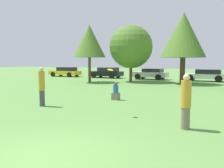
{
  "coord_description": "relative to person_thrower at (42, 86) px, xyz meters",
  "views": [
    {
      "loc": [
        3.91,
        -4.46,
        2.25
      ],
      "look_at": [
        -0.94,
        5.59,
        1.18
      ],
      "focal_mm": 40.37,
      "sensor_mm": 36.0,
      "label": 1
    }
  ],
  "objects": [
    {
      "name": "ground_plane",
      "position": [
        4.45,
        -5.0,
        -0.98
      ],
      "size": [
        120.0,
        120.0,
        0.0
      ],
      "primitive_type": "plane",
      "color": "#5B8E42"
    },
    {
      "name": "parked_car_black",
      "position": [
        -6.02,
        18.76,
        -0.3
      ],
      "size": [
        4.14,
        2.11,
        1.31
      ],
      "rotation": [
        0.0,
        0.0,
        3.13
      ],
      "color": "black",
      "rests_on": "ground"
    },
    {
      "name": "parked_car_white",
      "position": [
        5.78,
        18.7,
        -0.3
      ],
      "size": [
        4.53,
        1.94,
        1.26
      ],
      "rotation": [
        0.0,
        0.0,
        3.13
      ],
      "color": "silver",
      "rests_on": "ground"
    },
    {
      "name": "tree_2",
      "position": [
        4.03,
        14.78,
        3.57
      ],
      "size": [
        4.2,
        4.2,
        6.67
      ],
      "color": "#473323",
      "rests_on": "ground"
    },
    {
      "name": "tree_1",
      "position": [
        -1.23,
        14.89,
        2.62
      ],
      "size": [
        4.43,
        4.43,
        5.82
      ],
      "color": "brown",
      "rests_on": "ground"
    },
    {
      "name": "frisbee",
      "position": [
        3.92,
        -0.42,
        0.88
      ],
      "size": [
        0.24,
        0.23,
        0.09
      ],
      "color": "yellow"
    },
    {
      "name": "bystander_sitting",
      "position": [
        2.43,
        3.3,
        -0.56
      ],
      "size": [
        0.4,
        0.33,
        1.02
      ],
      "color": "#726651",
      "rests_on": "ground"
    },
    {
      "name": "person_thrower",
      "position": [
        0.0,
        0.0,
        0.0
      ],
      "size": [
        0.3,
        0.3,
        1.91
      ],
      "rotation": [
        0.0,
        0.0,
        -0.16
      ],
      "color": "#3F3F47",
      "rests_on": "ground"
    },
    {
      "name": "tree_0",
      "position": [
        -4.67,
        12.34,
        3.12
      ],
      "size": [
        3.23,
        3.23,
        5.73
      ],
      "color": "brown",
      "rests_on": "ground"
    },
    {
      "name": "parked_car_yellow",
      "position": [
        -12.12,
        18.45,
        -0.32
      ],
      "size": [
        4.38,
        1.95,
        1.27
      ],
      "rotation": [
        0.0,
        0.0,
        3.13
      ],
      "color": "gold",
      "rests_on": "ground"
    },
    {
      "name": "parked_car_silver",
      "position": [
        -0.22,
        18.65,
        -0.3
      ],
      "size": [
        3.92,
        2.1,
        1.25
      ],
      "rotation": [
        0.0,
        0.0,
        3.13
      ],
      "color": "#B2B2B7",
      "rests_on": "ground"
    },
    {
      "name": "person_catcher",
      "position": [
        7.01,
        -1.17,
        -0.07
      ],
      "size": [
        0.33,
        0.33,
        1.8
      ],
      "rotation": [
        0.0,
        0.0,
        2.98
      ],
      "color": "#726651",
      "rests_on": "ground"
    }
  ]
}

